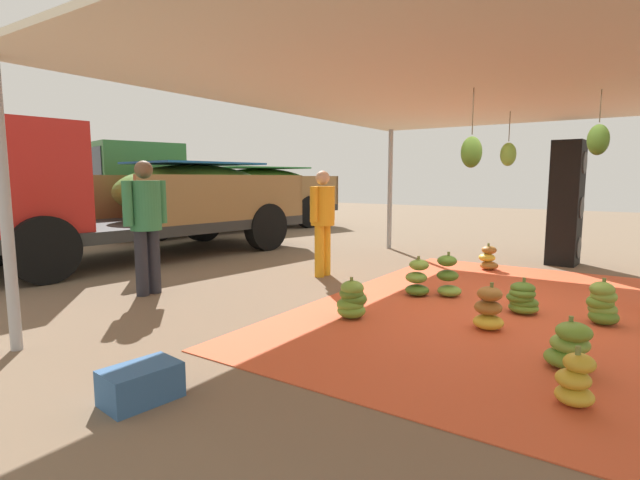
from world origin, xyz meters
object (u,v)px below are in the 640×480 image
cargo_truck_main (130,195)px  banana_bunch_8 (569,346)px  banana_bunch_5 (602,304)px  banana_bunch_9 (417,279)px  worker_1 (323,215)px  banana_bunch_1 (523,299)px  worker_0 (146,217)px  banana_bunch_6 (448,278)px  speaker_stack (566,203)px  cargo_truck_far (214,189)px  banana_bunch_7 (352,300)px  banana_bunch_2 (488,259)px  banana_bunch_3 (489,310)px  crate_0 (141,384)px  banana_bunch_0 (575,381)px

cargo_truck_main → banana_bunch_8: bearing=-99.8°
banana_bunch_5 → banana_bunch_8: size_ratio=1.14×
banana_bunch_9 → worker_1: (0.39, 1.75, 0.74)m
banana_bunch_1 → worker_0: bearing=112.6°
banana_bunch_6 → cargo_truck_main: size_ratio=0.09×
cargo_truck_main → speaker_stack: bearing=-60.4°
banana_bunch_6 → banana_bunch_8: size_ratio=1.34×
banana_bunch_5 → cargo_truck_far: size_ratio=0.07×
banana_bunch_9 → speaker_stack: (3.66, -1.24, 0.87)m
banana_bunch_1 → banana_bunch_9: (0.12, 1.32, 0.05)m
cargo_truck_main → worker_0: cargo_truck_main is taller
banana_bunch_7 → banana_bunch_2: bearing=-7.4°
banana_bunch_6 → worker_0: (-2.11, 3.35, 0.78)m
banana_bunch_2 → worker_1: bearing=134.1°
banana_bunch_3 → banana_bunch_9: (0.93, 1.16, 0.01)m
worker_1 → crate_0: 4.57m
banana_bunch_9 → crate_0: banana_bunch_9 is taller
banana_bunch_3 → worker_1: (1.32, 2.91, 0.75)m
banana_bunch_1 → speaker_stack: speaker_stack is taller
banana_bunch_6 → banana_bunch_8: bearing=-137.7°
banana_bunch_2 → banana_bunch_3: (-3.29, -0.88, 0.02)m
banana_bunch_0 → banana_bunch_8: bearing=9.9°
banana_bunch_6 → banana_bunch_0: bearing=-144.8°
banana_bunch_0 → worker_0: bearing=85.8°
banana_bunch_0 → worker_1: (2.67, 3.85, 0.79)m
banana_bunch_3 → cargo_truck_far: (4.94, 9.13, 1.01)m
banana_bunch_9 → crate_0: 3.92m
banana_bunch_1 → banana_bunch_9: size_ratio=0.92×
cargo_truck_main → worker_1: size_ratio=4.05×
banana_bunch_9 → cargo_truck_main: bearing=92.8°
banana_bunch_3 → cargo_truck_far: bearing=61.6°
banana_bunch_6 → cargo_truck_far: (3.82, 8.32, 0.97)m
worker_1 → crate_0: (-4.28, -1.35, -0.84)m
banana_bunch_0 → banana_bunch_8: (0.68, 0.12, 0.02)m
banana_bunch_2 → banana_bunch_6: (-2.17, -0.06, 0.06)m
banana_bunch_0 → speaker_stack: 6.08m
banana_bunch_0 → banana_bunch_5: bearing=-0.3°
banana_bunch_3 → worker_0: size_ratio=0.27×
banana_bunch_6 → banana_bunch_7: banana_bunch_6 is taller
banana_bunch_7 → banana_bunch_8: size_ratio=1.04×
banana_bunch_9 → cargo_truck_far: (4.01, 7.97, 1.00)m
banana_bunch_2 → banana_bunch_5: 3.05m
banana_bunch_2 → banana_bunch_7: bearing=172.6°
banana_bunch_2 → worker_1: 2.94m
banana_bunch_8 → worker_0: worker_0 is taller
banana_bunch_9 → banana_bunch_0: bearing=-137.5°
banana_bunch_0 → banana_bunch_3: 1.65m
cargo_truck_far → worker_1: (-3.63, -6.22, -0.26)m
crate_0 → banana_bunch_9: bearing=-5.9°
banana_bunch_6 → cargo_truck_far: 9.20m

